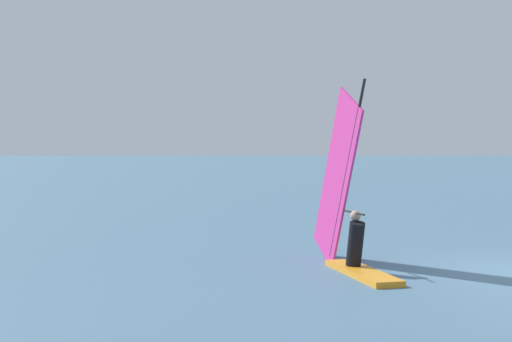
% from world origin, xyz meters
% --- Properties ---
extents(windsurfer, '(0.99, 4.24, 4.16)m').
position_xyz_m(windsurfer, '(-3.29, 1.63, 1.05)').
color(windsurfer, orange).
rests_on(windsurfer, ground_plane).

